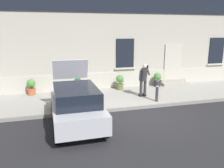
# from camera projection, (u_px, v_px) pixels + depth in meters

# --- Properties ---
(ground_plane) EXTENTS (80.00, 80.00, 0.00)m
(ground_plane) POSITION_uv_depth(u_px,v_px,m) (141.00, 117.00, 9.67)
(ground_plane) COLOR #232326
(sidewalk) EXTENTS (24.00, 3.60, 0.15)m
(sidewalk) POSITION_uv_depth(u_px,v_px,m) (121.00, 97.00, 12.28)
(sidewalk) COLOR #99968E
(sidewalk) RESTS_ON ground
(curb_edge) EXTENTS (24.00, 0.12, 0.15)m
(curb_edge) POSITION_uv_depth(u_px,v_px,m) (134.00, 108.00, 10.54)
(curb_edge) COLOR gray
(curb_edge) RESTS_ON ground
(building_facade) EXTENTS (24.00, 1.52, 7.50)m
(building_facade) POSITION_uv_depth(u_px,v_px,m) (109.00, 27.00, 13.78)
(building_facade) COLOR #B2AD9E
(building_facade) RESTS_ON ground
(entrance_stoop) EXTENTS (1.70, 0.64, 0.32)m
(entrance_stoop) POSITION_uv_depth(u_px,v_px,m) (173.00, 82.00, 14.70)
(entrance_stoop) COLOR #9E998E
(entrance_stoop) RESTS_ON sidewalk
(hatchback_car_silver) EXTENTS (1.82, 4.08, 2.34)m
(hatchback_car_silver) POSITION_uv_depth(u_px,v_px,m) (76.00, 104.00, 8.74)
(hatchback_car_silver) COLOR #B7B7BF
(hatchback_car_silver) RESTS_ON ground
(bollard_near_person) EXTENTS (0.15, 0.15, 1.04)m
(bollard_near_person) POSITION_uv_depth(u_px,v_px,m) (157.00, 90.00, 11.12)
(bollard_near_person) COLOR #333338
(bollard_near_person) RESTS_ON sidewalk
(person_on_phone) EXTENTS (0.51, 0.51, 1.74)m
(person_on_phone) POSITION_uv_depth(u_px,v_px,m) (144.00, 78.00, 11.84)
(person_on_phone) COLOR #2D2D33
(person_on_phone) RESTS_ON sidewalk
(planter_terracotta) EXTENTS (0.44, 0.44, 0.86)m
(planter_terracotta) POSITION_uv_depth(u_px,v_px,m) (31.00, 87.00, 12.28)
(planter_terracotta) COLOR #B25B38
(planter_terracotta) RESTS_ON sidewalk
(planter_cream) EXTENTS (0.44, 0.44, 0.86)m
(planter_cream) POSITION_uv_depth(u_px,v_px,m) (78.00, 85.00, 12.61)
(planter_cream) COLOR beige
(planter_cream) RESTS_ON sidewalk
(planter_olive) EXTENTS (0.44, 0.44, 0.86)m
(planter_olive) POSITION_uv_depth(u_px,v_px,m) (120.00, 82.00, 13.38)
(planter_olive) COLOR #606B38
(planter_olive) RESTS_ON sidewalk
(planter_charcoal) EXTENTS (0.44, 0.44, 0.86)m
(planter_charcoal) POSITION_uv_depth(u_px,v_px,m) (158.00, 79.00, 14.13)
(planter_charcoal) COLOR #2D2D30
(planter_charcoal) RESTS_ON sidewalk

